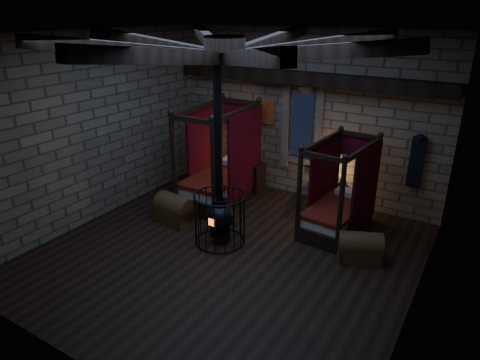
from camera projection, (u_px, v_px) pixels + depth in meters
The scene contains 8 objects.
room at pixel (228, 62), 7.32m from camera, with size 7.02×7.02×4.29m.
bed_left at pixel (221, 177), 10.89m from camera, with size 1.31×2.35×2.40m.
bed_right at pixel (338, 208), 9.41m from camera, with size 1.19×2.01×2.02m.
trunk_left at pixel (175, 209), 9.84m from camera, with size 0.96×0.68×0.66m.
trunk_right at pixel (360, 248), 8.31m from camera, with size 0.96×0.81×0.60m.
nightstand_left at pixel (255, 177), 11.41m from camera, with size 0.54×0.52×0.95m.
nightstand_right at pixel (329, 193), 10.52m from camera, with size 0.53×0.51×0.78m.
stove at pixel (220, 214), 8.81m from camera, with size 1.06×1.06×4.05m.
Camera 1 is at (4.13, -6.23, 4.60)m, focal length 32.00 mm.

